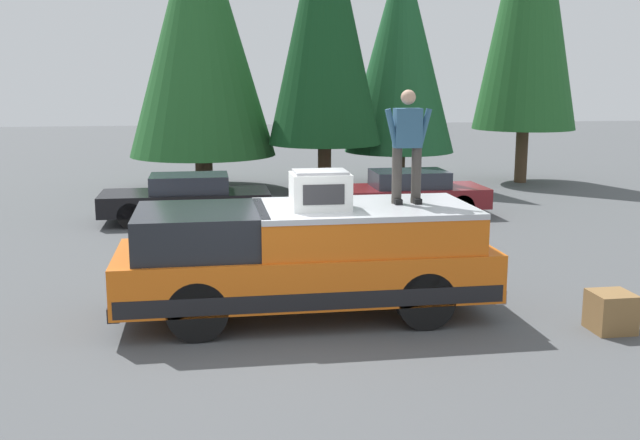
% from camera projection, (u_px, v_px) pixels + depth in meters
% --- Properties ---
extents(ground_plane, '(90.00, 90.00, 0.00)m').
position_uv_depth(ground_plane, '(266.00, 326.00, 10.68)').
color(ground_plane, '#4C4F51').
extents(pickup_truck, '(2.01, 5.54, 1.65)m').
position_uv_depth(pickup_truck, '(306.00, 258.00, 11.02)').
color(pickup_truck, orange).
rests_on(pickup_truck, ground).
extents(compressor_unit, '(0.65, 0.84, 0.56)m').
position_uv_depth(compressor_unit, '(320.00, 190.00, 10.65)').
color(compressor_unit, silver).
rests_on(compressor_unit, pickup_truck).
extents(person_on_truck_bed, '(0.29, 0.72, 1.69)m').
position_uv_depth(person_on_truck_bed, '(407.00, 143.00, 11.03)').
color(person_on_truck_bed, '#423D38').
rests_on(person_on_truck_bed, pickup_truck).
extents(parked_car_maroon, '(1.64, 4.10, 1.16)m').
position_uv_depth(parked_car_maroon, '(406.00, 193.00, 19.04)').
color(parked_car_maroon, maroon).
rests_on(parked_car_maroon, ground).
extents(parked_car_black, '(1.64, 4.10, 1.16)m').
position_uv_depth(parked_car_black, '(186.00, 198.00, 18.26)').
color(parked_car_black, black).
rests_on(parked_car_black, ground).
extents(wooden_crate, '(0.56, 0.56, 0.56)m').
position_uv_depth(wooden_crate, '(611.00, 312.00, 10.43)').
color(wooden_crate, olive).
rests_on(wooden_crate, ground).
extents(conifer_left, '(3.56, 3.56, 7.71)m').
position_uv_depth(conifer_left, '(401.00, 49.00, 23.80)').
color(conifer_left, '#4C3826').
rests_on(conifer_left, ground).
extents(conifer_center_left, '(3.43, 3.43, 9.10)m').
position_uv_depth(conifer_center_left, '(325.00, 16.00, 21.97)').
color(conifer_center_left, '#4C3826').
rests_on(conifer_center_left, ground).
extents(conifer_center_right, '(4.54, 4.54, 8.88)m').
position_uv_depth(conifer_center_right, '(200.00, 28.00, 22.61)').
color(conifer_center_right, '#4C3826').
rests_on(conifer_center_right, ground).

